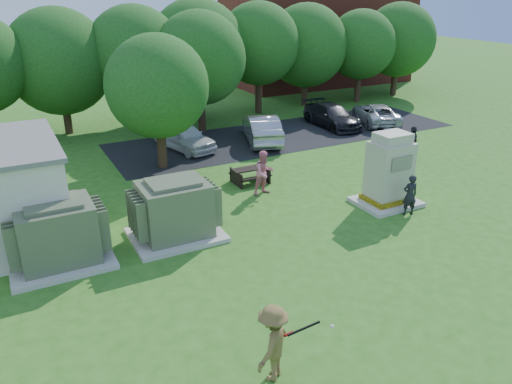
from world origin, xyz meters
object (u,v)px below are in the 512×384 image
picnic_table (250,173)px  car_silver_b (376,114)px  generator_cabinet (389,174)px  car_white (184,137)px  transformer_left (58,235)px  batter (273,343)px  transformer_right (175,211)px  person_walking_right (412,144)px  person_by_generator (410,195)px  person_at_picnic (264,173)px  car_dark (332,116)px  car_silver_a (262,129)px

picnic_table → car_silver_b: bearing=24.8°
generator_cabinet → picnic_table: (-3.67, 4.51, -0.84)m
generator_cabinet → car_silver_b: (7.69, 9.77, -0.64)m
generator_cabinet → picnic_table: size_ratio=1.86×
car_white → transformer_left: bearing=-144.3°
batter → car_white: batter is taller
transformer_right → picnic_table: bearing=36.5°
person_walking_right → car_silver_b: 7.14m
person_by_generator → car_silver_b: (7.62, 10.89, -0.17)m
person_at_picnic → car_white: bearing=90.3°
generator_cabinet → car_dark: size_ratio=0.63×
batter → transformer_left: bearing=-101.1°
person_by_generator → person_at_picnic: bearing=-33.3°
person_walking_right → car_dark: size_ratio=0.38×
person_walking_right → transformer_right: bearing=-51.2°
car_silver_b → car_white: bearing=19.0°
car_white → car_silver_b: bearing=-17.9°
car_dark → car_silver_b: bearing=-12.2°
person_walking_right → picnic_table: bearing=-68.9°
person_walking_right → car_white: (-9.06, 6.90, -0.19)m
person_at_picnic → car_silver_b: bearing=24.1°
transformer_right → car_white: 9.83m
person_at_picnic → generator_cabinet: bearing=-45.8°
person_by_generator → car_silver_b: 13.30m
transformer_right → car_silver_a: 11.48m
batter → person_at_picnic: bearing=-153.6°
generator_cabinet → car_silver_b: bearing=51.8°
car_white → person_by_generator: bearing=-83.4°
transformer_left → car_silver_a: transformer_left is taller
generator_cabinet → car_dark: 11.55m
car_silver_a → car_dark: car_silver_a is taller
person_at_picnic → person_walking_right: size_ratio=1.06×
transformer_left → picnic_table: size_ratio=1.94×
transformer_left → person_by_generator: (11.97, -2.29, -0.19)m
transformer_right → car_silver_b: transformer_right is taller
person_walking_right → car_silver_b: (3.19, 6.38, -0.26)m
person_by_generator → car_white: bearing=-53.3°
transformer_left → car_dark: bearing=28.9°
person_at_picnic → batter: bearing=-123.7°
car_silver_a → car_dark: 5.35m
transformer_left → car_silver_a: (11.51, 8.40, -0.22)m
person_by_generator → car_dark: person_by_generator is taller
transformer_left → car_dark: transformer_left is taller
car_white → generator_cabinet: bearing=-81.6°
car_silver_b → batter: bearing=65.7°
batter → car_dark: (13.42, 16.52, -0.25)m
picnic_table → car_dark: car_dark is taller
transformer_left → car_silver_b: bearing=23.7°
transformer_left → transformer_right: (3.70, 0.00, 0.00)m
batter → car_white: bearing=-139.8°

